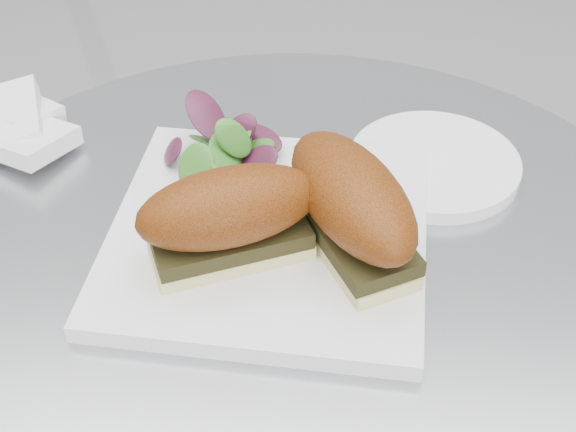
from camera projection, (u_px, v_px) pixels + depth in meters
name	position (u px, v px, depth m)	size (l,w,h in m)	color
plate	(268.00, 235.00, 0.67)	(0.26, 0.26, 0.02)	white
sandwich_left	(229.00, 216.00, 0.61)	(0.16, 0.12, 0.08)	beige
sandwich_right	(351.00, 204.00, 0.62)	(0.14, 0.17, 0.08)	beige
salad	(229.00, 146.00, 0.71)	(0.11, 0.11, 0.05)	#40862B
napkin	(15.00, 139.00, 0.77)	(0.12, 0.12, 0.02)	white
saucer	(434.00, 164.00, 0.74)	(0.16, 0.16, 0.01)	white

